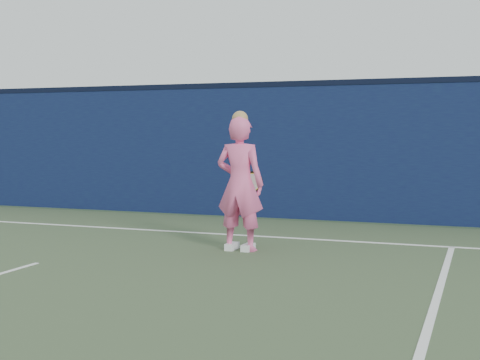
% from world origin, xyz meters
% --- Properties ---
extents(backstop_wall, '(24.00, 0.40, 2.50)m').
position_xyz_m(backstop_wall, '(0.00, 6.50, 1.25)').
color(backstop_wall, '#0E133D').
rests_on(backstop_wall, ground).
extents(wall_cap, '(24.00, 0.42, 0.10)m').
position_xyz_m(wall_cap, '(0.00, 6.50, 2.55)').
color(wall_cap, black).
rests_on(wall_cap, backstop_wall).
extents(player, '(0.69, 0.46, 1.93)m').
position_xyz_m(player, '(2.05, 2.75, 0.93)').
color(player, pink).
rests_on(player, ground).
extents(racket, '(0.58, 0.17, 0.32)m').
position_xyz_m(racket, '(2.06, 3.16, 0.92)').
color(racket, black).
rests_on(racket, ground).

